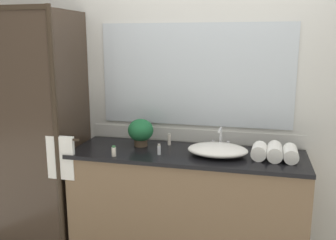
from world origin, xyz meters
TOP-DOWN VIEW (x-y plane):
  - wall_back_with_mirror at (0.00, 0.34)m, footprint 4.40×0.06m
  - vanity_cabinet at (0.00, 0.01)m, footprint 1.80×0.58m
  - shower_enclosure at (-1.27, -0.19)m, footprint 1.20×0.59m
  - sink_basin at (0.24, -0.01)m, footprint 0.45×0.34m
  - faucet at (0.24, 0.18)m, footprint 0.17×0.16m
  - potted_plant at (-0.40, 0.10)m, footprint 0.21×0.21m
  - amenity_bottle_body_wash at (-0.51, -0.22)m, footprint 0.03×0.03m
  - amenity_bottle_conditioner at (-0.18, 0.18)m, footprint 0.03×0.03m
  - amenity_bottle_shampoo at (-0.20, -0.10)m, footprint 0.03×0.03m
  - rolled_towel_near_edge at (0.76, -0.01)m, footprint 0.11×0.22m
  - rolled_towel_middle at (0.65, 0.00)m, footprint 0.12×0.24m
  - rolled_towel_far_edge at (0.54, -0.02)m, footprint 0.12×0.19m

SIDE VIEW (x-z plane):
  - vanity_cabinet at x=0.00m, z-range 0.00..0.90m
  - amenity_bottle_body_wash at x=-0.51m, z-range 0.90..0.98m
  - amenity_bottle_shampoo at x=-0.20m, z-range 0.90..0.98m
  - sink_basin at x=0.24m, z-range 0.90..0.98m
  - amenity_bottle_conditioner at x=-0.18m, z-range 0.90..1.00m
  - rolled_towel_near_edge at x=0.76m, z-range 0.90..1.00m
  - rolled_towel_middle at x=0.65m, z-range 0.90..1.01m
  - rolled_towel_far_edge at x=0.54m, z-range 0.90..1.01m
  - faucet at x=0.24m, z-range 0.87..1.05m
  - shower_enclosure at x=-1.27m, z-range 0.02..2.02m
  - potted_plant at x=-0.40m, z-range 0.91..1.14m
  - wall_back_with_mirror at x=0.00m, z-range 0.00..2.60m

